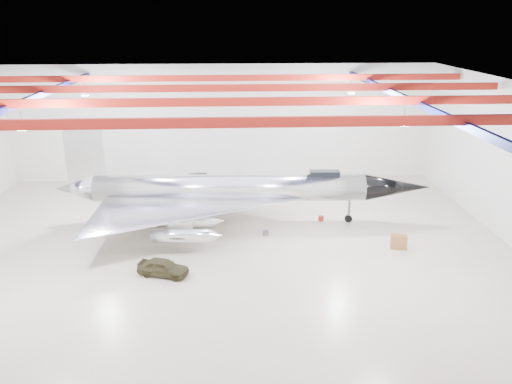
{
  "coord_description": "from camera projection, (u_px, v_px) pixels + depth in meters",
  "views": [
    {
      "loc": [
        0.67,
        -31.99,
        15.03
      ],
      "look_at": [
        2.5,
        2.0,
        3.07
      ],
      "focal_mm": 35.0,
      "sensor_mm": 36.0,
      "label": 1
    }
  ],
  "objects": [
    {
      "name": "desk",
      "position": [
        399.0,
        242.0,
        34.11
      ],
      "size": [
        1.16,
        0.75,
        0.98
      ],
      "primitive_type": "cube",
      "rotation": [
        0.0,
        0.0,
        -0.21
      ],
      "color": "brown",
      "rests_on": "floor"
    },
    {
      "name": "tool_chest",
      "position": [
        321.0,
        218.0,
        38.94
      ],
      "size": [
        0.53,
        0.53,
        0.37
      ],
      "primitive_type": "cylinder",
      "rotation": [
        0.0,
        0.0,
        -0.37
      ],
      "color": "#AB2511",
      "rests_on": "floor"
    },
    {
      "name": "engine_drum",
      "position": [
        266.0,
        233.0,
        36.31
      ],
      "size": [
        0.49,
        0.49,
        0.37
      ],
      "primitive_type": "cylinder",
      "rotation": [
        0.0,
        0.0,
        0.23
      ],
      "color": "#59595B",
      "rests_on": "floor"
    },
    {
      "name": "crate_small",
      "position": [
        156.0,
        209.0,
        41.01
      ],
      "size": [
        0.43,
        0.37,
        0.26
      ],
      "primitive_type": "cube",
      "rotation": [
        0.0,
        0.0,
        0.21
      ],
      "color": "#59595B",
      "rests_on": "floor"
    },
    {
      "name": "oil_barrel",
      "position": [
        198.0,
        221.0,
        38.37
      ],
      "size": [
        0.58,
        0.48,
        0.37
      ],
      "primitive_type": "cube",
      "rotation": [
        0.0,
        0.0,
        -0.11
      ],
      "color": "olive",
      "rests_on": "floor"
    },
    {
      "name": "ceiling",
      "position": [
        218.0,
        85.0,
        31.44
      ],
      "size": [
        40.0,
        40.0,
        0.0
      ],
      "primitive_type": "plane",
      "rotation": [
        3.14,
        0.0,
        0.0
      ],
      "color": "#0A0F38",
      "rests_on": "wall_back"
    },
    {
      "name": "floor",
      "position": [
        222.0,
        243.0,
        35.09
      ],
      "size": [
        40.0,
        40.0,
        0.0
      ],
      "primitive_type": "plane",
      "color": "#B9AF93",
      "rests_on": "ground"
    },
    {
      "name": "ceiling_structure",
      "position": [
        218.0,
        96.0,
        31.67
      ],
      "size": [
        39.5,
        29.5,
        1.08
      ],
      "color": "maroon",
      "rests_on": "ceiling"
    },
    {
      "name": "wall_right",
      "position": [
        511.0,
        164.0,
        34.28
      ],
      "size": [
        0.0,
        30.0,
        30.0
      ],
      "primitive_type": "plane",
      "rotation": [
        1.57,
        0.0,
        -1.57
      ],
      "color": "silver",
      "rests_on": "floor"
    },
    {
      "name": "spares_box",
      "position": [
        224.0,
        205.0,
        41.66
      ],
      "size": [
        0.56,
        0.56,
        0.4
      ],
      "primitive_type": "cylinder",
      "rotation": [
        0.0,
        0.0,
        0.32
      ],
      "color": "#59595B",
      "rests_on": "floor"
    },
    {
      "name": "wall_back",
      "position": [
        222.0,
        123.0,
        47.4
      ],
      "size": [
        40.0,
        0.0,
        40.0
      ],
      "primitive_type": "plane",
      "rotation": [
        1.57,
        0.0,
        0.0
      ],
      "color": "silver",
      "rests_on": "floor"
    },
    {
      "name": "crate_ply",
      "position": [
        148.0,
        222.0,
        38.35
      ],
      "size": [
        0.45,
        0.36,
        0.31
      ],
      "primitive_type": "cube",
      "rotation": [
        0.0,
        0.0,
        -0.01
      ],
      "color": "olive",
      "rests_on": "floor"
    },
    {
      "name": "jet_aircraft",
      "position": [
        229.0,
        192.0,
        37.76
      ],
      "size": [
        28.49,
        16.91,
        7.77
      ],
      "rotation": [
        0.0,
        0.0,
        -0.04
      ],
      "color": "silver",
      "rests_on": "floor"
    },
    {
      "name": "jeep",
      "position": [
        163.0,
        267.0,
        30.56
      ],
      "size": [
        3.41,
        2.18,
        1.08
      ],
      "primitive_type": "imported",
      "rotation": [
        0.0,
        0.0,
        1.26
      ],
      "color": "#36301B",
      "rests_on": "floor"
    },
    {
      "name": "parts_bin",
      "position": [
        257.0,
        197.0,
        43.34
      ],
      "size": [
        0.77,
        0.71,
        0.44
      ],
      "primitive_type": "cube",
      "rotation": [
        0.0,
        0.0,
        -0.41
      ],
      "color": "olive",
      "rests_on": "floor"
    }
  ]
}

